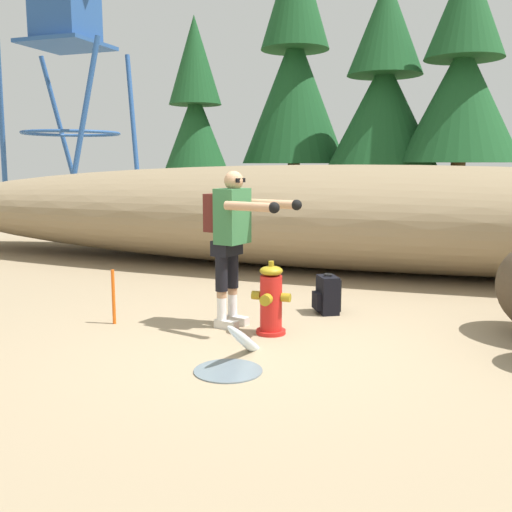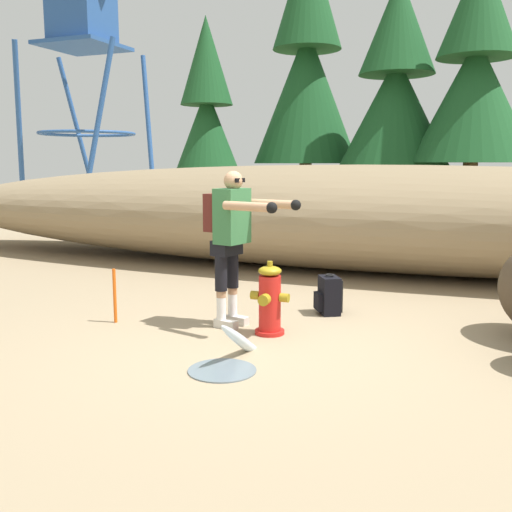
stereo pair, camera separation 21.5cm
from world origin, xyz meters
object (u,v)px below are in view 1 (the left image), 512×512
spare_backpack (327,295)px  survey_stake (114,297)px  utility_worker (232,230)px  watchtower (66,18)px  fire_hydrant (271,301)px

spare_backpack → survey_stake: survey_stake is taller
utility_worker → spare_backpack: bearing=60.5°
watchtower → survey_stake: watchtower is taller
utility_worker → watchtower: size_ratio=0.20×
fire_hydrant → survey_stake: size_ratio=1.26×
fire_hydrant → utility_worker: size_ratio=0.46×
fire_hydrant → utility_worker: 0.85m
utility_worker → watchtower: watchtower is taller
spare_backpack → watchtower: 15.69m
spare_backpack → utility_worker: bearing=16.2°
spare_backpack → fire_hydrant: bearing=39.4°
fire_hydrant → spare_backpack: bearing=70.2°
fire_hydrant → survey_stake: 1.74m
watchtower → survey_stake: 15.16m
fire_hydrant → watchtower: watchtower is taller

